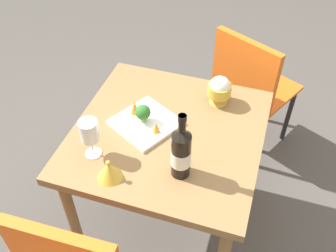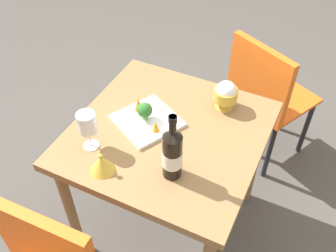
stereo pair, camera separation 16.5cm
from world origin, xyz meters
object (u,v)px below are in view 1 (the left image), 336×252
serving_plate (146,123)px  broccoli_floret (143,113)px  wine_glass (89,132)px  chair_near_window (249,84)px  rice_bowl (219,90)px  wine_bottle (181,152)px  rice_bowl_lid (109,171)px  carrot_garnish_left (135,107)px  carrot_garnish_right (156,127)px

serving_plate → broccoli_floret: broccoli_floret is taller
wine_glass → broccoli_floret: wine_glass is taller
chair_near_window → serving_plate: size_ratio=2.52×
chair_near_window → wine_glass: 1.10m
chair_near_window → wine_glass: bearing=-93.3°
serving_plate → rice_bowl: bearing=42.1°
wine_bottle → chair_near_window: bearing=80.2°
wine_bottle → rice_bowl_lid: bearing=-157.5°
broccoli_floret → carrot_garnish_left: (-0.05, 0.04, -0.02)m
chair_near_window → rice_bowl: rice_bowl is taller
wine_glass → rice_bowl_lid: wine_glass is taller
wine_glass → serving_plate: (0.14, 0.23, -0.12)m
serving_plate → carrot_garnish_right: (0.07, -0.04, 0.03)m
rice_bowl_lid → serving_plate: 0.32m
wine_bottle → carrot_garnish_right: size_ratio=5.96×
rice_bowl → broccoli_floret: (-0.28, -0.25, -0.01)m
wine_bottle → carrot_garnish_right: bearing=133.2°
wine_bottle → carrot_garnish_left: bearing=138.7°
wine_bottle → carrot_garnish_left: 0.39m
chair_near_window → wine_bottle: wine_bottle is taller
serving_plate → chair_near_window: bearing=60.9°
chair_near_window → rice_bowl_lid: bearing=-85.6°
wine_bottle → rice_bowl_lid: size_ratio=3.05×
wine_bottle → rice_bowl_lid: 0.29m
wine_bottle → broccoli_floret: size_ratio=3.55×
chair_near_window → wine_bottle: 0.96m
broccoli_floret → wine_bottle: bearing=-42.5°
carrot_garnish_left → carrot_garnish_right: bearing=-33.2°
rice_bowl → serving_plate: size_ratio=0.42×
rice_bowl_lid → carrot_garnish_right: 0.29m
carrot_garnish_left → carrot_garnish_right: size_ratio=1.25×
wine_glass → broccoli_floret: (0.13, 0.23, -0.06)m
chair_near_window → serving_plate: chair_near_window is taller
rice_bowl → carrot_garnish_right: bearing=-125.4°
wine_bottle → wine_glass: (-0.37, -0.02, 0.01)m
chair_near_window → carrot_garnish_right: 0.82m
chair_near_window → rice_bowl: size_ratio=6.00×
wine_glass → carrot_garnish_left: size_ratio=2.80×
carrot_garnish_left → chair_near_window: bearing=55.3°
rice_bowl_lid → wine_glass: bearing=142.0°
wine_bottle → rice_bowl: (0.05, 0.46, -0.04)m
rice_bowl → carrot_garnish_left: bearing=-148.5°
chair_near_window → rice_bowl: 0.52m
chair_near_window → carrot_garnish_right: chair_near_window is taller
chair_near_window → serving_plate: 0.80m
carrot_garnish_left → serving_plate: bearing=-31.6°
wine_bottle → serving_plate: (-0.22, 0.21, -0.11)m
wine_bottle → serving_plate: bearing=136.3°
carrot_garnish_left → rice_bowl: bearing=31.5°
chair_near_window → broccoli_floret: (-0.39, -0.68, 0.26)m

